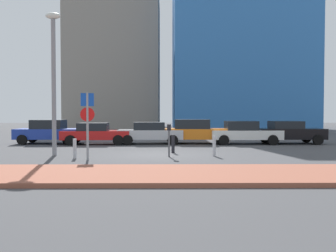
{
  "coord_description": "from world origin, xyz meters",
  "views": [
    {
      "loc": [
        0.28,
        -17.23,
        1.97
      ],
      "look_at": [
        0.45,
        2.7,
        1.28
      ],
      "focal_mm": 38.74,
      "sensor_mm": 36.0,
      "label": 1
    }
  ],
  "objects_px": {
    "parked_car_red": "(96,133)",
    "parked_car_orange": "(195,131)",
    "street_lamp": "(54,71)",
    "traffic_bollard_near": "(214,146)",
    "traffic_bollard_far": "(75,149)",
    "parked_car_white": "(244,132)",
    "traffic_bollard_mid": "(173,144)",
    "parked_car_silver": "(150,132)",
    "parking_sign_post": "(87,117)",
    "parked_car_black": "(290,132)",
    "parked_car_blue": "(49,131)",
    "parking_meter": "(169,136)"
  },
  "relations": [
    {
      "from": "parked_car_white",
      "to": "traffic_bollard_mid",
      "type": "bearing_deg",
      "value": -131.97
    },
    {
      "from": "parked_car_red",
      "to": "parking_meter",
      "type": "relative_size",
      "value": 2.95
    },
    {
      "from": "parked_car_red",
      "to": "parked_car_white",
      "type": "height_order",
      "value": "parked_car_white"
    },
    {
      "from": "parked_car_blue",
      "to": "parking_sign_post",
      "type": "height_order",
      "value": "parking_sign_post"
    },
    {
      "from": "traffic_bollard_far",
      "to": "street_lamp",
      "type": "bearing_deg",
      "value": 138.16
    },
    {
      "from": "parked_car_white",
      "to": "traffic_bollard_far",
      "type": "distance_m",
      "value": 11.73
    },
    {
      "from": "parked_car_blue",
      "to": "parking_meter",
      "type": "bearing_deg",
      "value": -43.22
    },
    {
      "from": "parking_meter",
      "to": "traffic_bollard_mid",
      "type": "relative_size",
      "value": 1.64
    },
    {
      "from": "parking_meter",
      "to": "street_lamp",
      "type": "bearing_deg",
      "value": 174.32
    },
    {
      "from": "parked_car_red",
      "to": "traffic_bollard_mid",
      "type": "distance_m",
      "value": 7.13
    },
    {
      "from": "parked_car_white",
      "to": "traffic_bollard_near",
      "type": "distance_m",
      "value": 7.26
    },
    {
      "from": "parked_car_silver",
      "to": "traffic_bollard_mid",
      "type": "distance_m",
      "value": 5.61
    },
    {
      "from": "street_lamp",
      "to": "traffic_bollard_far",
      "type": "height_order",
      "value": "street_lamp"
    },
    {
      "from": "parking_meter",
      "to": "traffic_bollard_mid",
      "type": "bearing_deg",
      "value": 82.45
    },
    {
      "from": "parked_car_white",
      "to": "parked_car_black",
      "type": "height_order",
      "value": "parked_car_white"
    },
    {
      "from": "parked_car_red",
      "to": "traffic_bollard_far",
      "type": "bearing_deg",
      "value": -86.04
    },
    {
      "from": "parked_car_silver",
      "to": "parked_car_orange",
      "type": "distance_m",
      "value": 2.97
    },
    {
      "from": "parking_meter",
      "to": "traffic_bollard_near",
      "type": "xyz_separation_m",
      "value": [
        2.08,
        0.22,
        -0.49
      ]
    },
    {
      "from": "parked_car_blue",
      "to": "parked_car_orange",
      "type": "relative_size",
      "value": 0.94
    },
    {
      "from": "parking_sign_post",
      "to": "traffic_bollard_mid",
      "type": "distance_m",
      "value": 4.74
    },
    {
      "from": "parked_car_blue",
      "to": "street_lamp",
      "type": "distance_m",
      "value": 7.81
    },
    {
      "from": "parked_car_red",
      "to": "parked_car_orange",
      "type": "xyz_separation_m",
      "value": [
        6.45,
        0.41,
        0.1
      ]
    },
    {
      "from": "parked_car_white",
      "to": "street_lamp",
      "type": "relative_size",
      "value": 0.68
    },
    {
      "from": "parked_car_orange",
      "to": "parking_meter",
      "type": "xyz_separation_m",
      "value": [
        -1.8,
        -7.28,
        0.14
      ]
    },
    {
      "from": "parked_car_white",
      "to": "parked_car_red",
      "type": "bearing_deg",
      "value": -179.83
    },
    {
      "from": "traffic_bollard_mid",
      "to": "parking_sign_post",
      "type": "bearing_deg",
      "value": -144.56
    },
    {
      "from": "parked_car_blue",
      "to": "parked_car_silver",
      "type": "height_order",
      "value": "parked_car_blue"
    },
    {
      "from": "parked_car_black",
      "to": "traffic_bollard_mid",
      "type": "relative_size",
      "value": 4.59
    },
    {
      "from": "parked_car_orange",
      "to": "parked_car_black",
      "type": "distance_m",
      "value": 6.14
    },
    {
      "from": "parked_car_white",
      "to": "parking_meter",
      "type": "xyz_separation_m",
      "value": [
        -4.92,
        -6.9,
        0.2
      ]
    },
    {
      "from": "traffic_bollard_far",
      "to": "parked_car_red",
      "type": "bearing_deg",
      "value": 93.96
    },
    {
      "from": "parked_car_white",
      "to": "parked_car_orange",
      "type": "bearing_deg",
      "value": 173.0
    },
    {
      "from": "parked_car_silver",
      "to": "parking_sign_post",
      "type": "xyz_separation_m",
      "value": [
        -2.32,
        -8.06,
        1.06
      ]
    },
    {
      "from": "parked_car_silver",
      "to": "parked_car_orange",
      "type": "relative_size",
      "value": 0.94
    },
    {
      "from": "parking_sign_post",
      "to": "street_lamp",
      "type": "relative_size",
      "value": 0.43
    },
    {
      "from": "street_lamp",
      "to": "traffic_bollard_near",
      "type": "bearing_deg",
      "value": -2.41
    },
    {
      "from": "street_lamp",
      "to": "traffic_bollard_near",
      "type": "distance_m",
      "value": 8.21
    },
    {
      "from": "parked_car_red",
      "to": "parked_car_orange",
      "type": "height_order",
      "value": "parked_car_orange"
    },
    {
      "from": "parked_car_silver",
      "to": "traffic_bollard_near",
      "type": "relative_size",
      "value": 4.53
    },
    {
      "from": "parked_car_black",
      "to": "street_lamp",
      "type": "xyz_separation_m",
      "value": [
        -13.29,
        -6.57,
        3.15
      ]
    },
    {
      "from": "traffic_bollard_far",
      "to": "traffic_bollard_mid",
      "type": "bearing_deg",
      "value": 27.12
    },
    {
      "from": "street_lamp",
      "to": "traffic_bollard_mid",
      "type": "xyz_separation_m",
      "value": [
        5.57,
        1.14,
        -3.47
      ]
    },
    {
      "from": "parking_sign_post",
      "to": "parked_car_black",
      "type": "bearing_deg",
      "value": 35.25
    },
    {
      "from": "parked_car_black",
      "to": "parking_sign_post",
      "type": "bearing_deg",
      "value": -144.75
    },
    {
      "from": "parking_sign_post",
      "to": "traffic_bollard_mid",
      "type": "relative_size",
      "value": 3.17
    },
    {
      "from": "street_lamp",
      "to": "parked_car_white",
      "type": "bearing_deg",
      "value": 31.77
    },
    {
      "from": "parked_car_red",
      "to": "parked_car_orange",
      "type": "relative_size",
      "value": 0.98
    },
    {
      "from": "parking_meter",
      "to": "street_lamp",
      "type": "height_order",
      "value": "street_lamp"
    },
    {
      "from": "parked_car_blue",
      "to": "parking_sign_post",
      "type": "xyz_separation_m",
      "value": [
        4.27,
        -8.24,
        1.0
      ]
    },
    {
      "from": "parked_car_white",
      "to": "street_lamp",
      "type": "distance_m",
      "value": 12.5
    }
  ]
}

